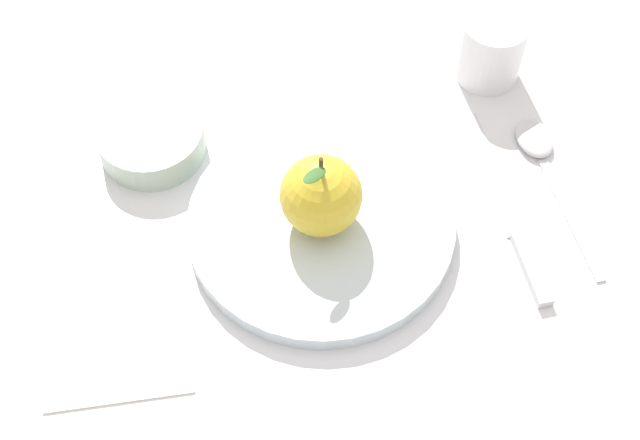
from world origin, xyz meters
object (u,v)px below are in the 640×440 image
(dinner_plate, at_px, (320,226))
(cup, at_px, (492,46))
(apple, at_px, (319,199))
(side_bowl, at_px, (151,137))
(spoon, at_px, (543,156))
(linen_napkin, at_px, (117,313))
(knife, at_px, (512,221))

(dinner_plate, xyz_separation_m, cup, (-0.24, 0.09, 0.03))
(dinner_plate, distance_m, apple, 0.04)
(apple, relative_size, side_bowl, 0.87)
(cup, bearing_deg, apple, -19.69)
(dinner_plate, distance_m, side_bowl, 0.19)
(spoon, bearing_deg, dinner_plate, -47.10)
(apple, height_order, linen_napkin, apple)
(dinner_plate, distance_m, linen_napkin, 0.19)
(apple, relative_size, cup, 1.25)
(dinner_plate, relative_size, spoon, 1.48)
(cup, distance_m, knife, 0.19)
(spoon, relative_size, linen_napkin, 0.99)
(dinner_plate, height_order, apple, apple)
(knife, bearing_deg, apple, -64.82)
(dinner_plate, height_order, spoon, dinner_plate)
(cup, bearing_deg, linen_napkin, -29.56)
(cup, distance_m, linen_napkin, 0.44)
(cup, bearing_deg, spoon, 42.57)
(knife, xyz_separation_m, linen_napkin, (0.21, -0.29, -0.00))
(side_bowl, height_order, cup, cup)
(dinner_plate, bearing_deg, spoon, 132.90)
(apple, distance_m, linen_napkin, 0.20)
(cup, xyz_separation_m, knife, (0.17, 0.07, -0.04))
(cup, height_order, linen_napkin, cup)
(side_bowl, xyz_separation_m, knife, (-0.04, 0.34, -0.02))
(apple, bearing_deg, cup, 160.31)
(apple, distance_m, cup, 0.26)
(cup, xyz_separation_m, spoon, (0.09, 0.08, -0.03))
(knife, bearing_deg, cup, -156.99)
(apple, xyz_separation_m, spoon, (-0.16, 0.17, -0.05))
(dinner_plate, bearing_deg, side_bowl, -98.79)
(dinner_plate, height_order, linen_napkin, dinner_plate)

